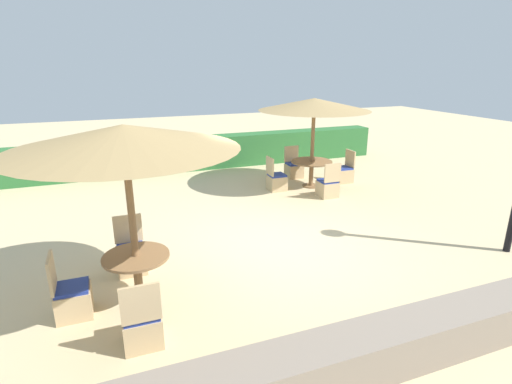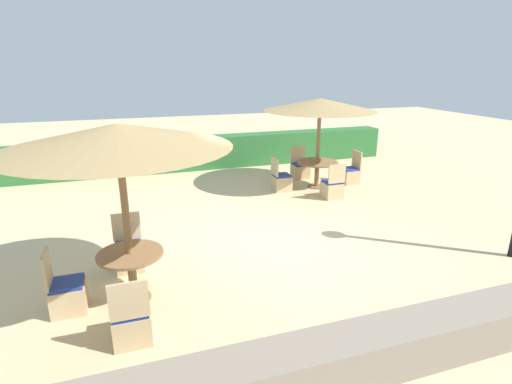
{
  "view_description": "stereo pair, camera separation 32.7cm",
  "coord_description": "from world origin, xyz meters",
  "px_view_note": "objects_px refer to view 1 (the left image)",
  "views": [
    {
      "loc": [
        -2.67,
        -6.38,
        3.32
      ],
      "look_at": [
        0.0,
        0.6,
        0.9
      ],
      "focal_mm": 28.0,
      "sensor_mm": 36.0,
      "label": 1
    },
    {
      "loc": [
        -2.37,
        -6.49,
        3.32
      ],
      "look_at": [
        0.0,
        0.6,
        0.9
      ],
      "focal_mm": 28.0,
      "sensor_mm": 36.0,
      "label": 2
    }
  ],
  "objects_px": {
    "parasol_front_left": "(124,138)",
    "parasol_back_right": "(314,105)",
    "patio_chair_back_right_north": "(294,169)",
    "patio_chair_back_right_south": "(328,187)",
    "patio_chair_back_right_west": "(276,181)",
    "patio_chair_front_left_south": "(142,326)",
    "patio_chair_front_left_north": "(131,257)",
    "patio_chair_back_right_east": "(344,173)",
    "round_table_front_left": "(137,267)",
    "patio_chair_front_left_west": "(72,298)",
    "round_table_back_right": "(312,166)"
  },
  "relations": [
    {
      "from": "parasol_front_left",
      "to": "parasol_back_right",
      "type": "xyz_separation_m",
      "value": [
        5.08,
        4.2,
        -0.15
      ]
    },
    {
      "from": "parasol_front_left",
      "to": "patio_chair_back_right_north",
      "type": "height_order",
      "value": "parasol_front_left"
    },
    {
      "from": "parasol_front_left",
      "to": "patio_chair_back_right_north",
      "type": "xyz_separation_m",
      "value": [
        5.03,
        5.22,
        -2.15
      ]
    },
    {
      "from": "patio_chair_back_right_south",
      "to": "patio_chair_back_right_west",
      "type": "height_order",
      "value": "same"
    },
    {
      "from": "parasol_front_left",
      "to": "parasol_back_right",
      "type": "distance_m",
      "value": 6.59
    },
    {
      "from": "patio_chair_front_left_south",
      "to": "patio_chair_back_right_west",
      "type": "relative_size",
      "value": 1.0
    },
    {
      "from": "patio_chair_front_left_south",
      "to": "patio_chair_back_right_south",
      "type": "xyz_separation_m",
      "value": [
        5.09,
        4.18,
        0.0
      ]
    },
    {
      "from": "patio_chair_front_left_north",
      "to": "patio_chair_back_right_east",
      "type": "distance_m",
      "value": 7.0
    },
    {
      "from": "parasol_back_right",
      "to": "patio_chair_back_right_west",
      "type": "bearing_deg",
      "value": 178.6
    },
    {
      "from": "round_table_front_left",
      "to": "patio_chair_front_left_north",
      "type": "height_order",
      "value": "patio_chair_front_left_north"
    },
    {
      "from": "patio_chair_back_right_west",
      "to": "patio_chair_back_right_south",
      "type": "bearing_deg",
      "value": 45.34
    },
    {
      "from": "round_table_front_left",
      "to": "patio_chair_back_right_west",
      "type": "distance_m",
      "value": 5.84
    },
    {
      "from": "patio_chair_front_left_north",
      "to": "patio_chair_back_right_west",
      "type": "xyz_separation_m",
      "value": [
        4.05,
        3.24,
        0.0
      ]
    },
    {
      "from": "patio_chair_back_right_south",
      "to": "patio_chair_back_right_east",
      "type": "height_order",
      "value": "same"
    },
    {
      "from": "round_table_front_left",
      "to": "patio_chair_back_right_north",
      "type": "relative_size",
      "value": 1.0
    },
    {
      "from": "patio_chair_back_right_east",
      "to": "patio_chair_back_right_south",
      "type": "bearing_deg",
      "value": 131.9
    },
    {
      "from": "round_table_front_left",
      "to": "patio_chair_front_left_south",
      "type": "bearing_deg",
      "value": -93.2
    },
    {
      "from": "patio_chair_back_right_west",
      "to": "parasol_back_right",
      "type": "bearing_deg",
      "value": 88.6
    },
    {
      "from": "round_table_front_left",
      "to": "patio_chair_back_right_east",
      "type": "distance_m",
      "value": 7.49
    },
    {
      "from": "patio_chair_front_left_west",
      "to": "parasol_back_right",
      "type": "xyz_separation_m",
      "value": [
        5.96,
        4.2,
        2.01
      ]
    },
    {
      "from": "patio_chair_back_right_south",
      "to": "patio_chair_back_right_north",
      "type": "height_order",
      "value": "same"
    },
    {
      "from": "parasol_back_right",
      "to": "round_table_back_right",
      "type": "xyz_separation_m",
      "value": [
        0.0,
        0.0,
        -1.68
      ]
    },
    {
      "from": "patio_chair_front_left_north",
      "to": "patio_chair_front_left_west",
      "type": "xyz_separation_m",
      "value": [
        -0.85,
        -0.99,
        0.0
      ]
    },
    {
      "from": "patio_chair_back_right_north",
      "to": "patio_chair_back_right_east",
      "type": "xyz_separation_m",
      "value": [
        1.13,
        -0.98,
        0.0
      ]
    },
    {
      "from": "patio_chair_front_left_north",
      "to": "patio_chair_front_left_south",
      "type": "bearing_deg",
      "value": 89.34
    },
    {
      "from": "patio_chair_back_right_west",
      "to": "patio_chair_back_right_east",
      "type": "xyz_separation_m",
      "value": [
        2.15,
        0.01,
        0.0
      ]
    },
    {
      "from": "parasol_back_right",
      "to": "patio_chair_back_right_east",
      "type": "xyz_separation_m",
      "value": [
        1.09,
        0.04,
        -2.01
      ]
    },
    {
      "from": "patio_chair_front_left_west",
      "to": "patio_chair_back_right_west",
      "type": "bearing_deg",
      "value": 130.78
    },
    {
      "from": "round_table_back_right",
      "to": "round_table_front_left",
      "type": "bearing_deg",
      "value": -140.38
    },
    {
      "from": "patio_chair_front_left_west",
      "to": "round_table_back_right",
      "type": "bearing_deg",
      "value": 125.19
    },
    {
      "from": "parasol_back_right",
      "to": "patio_chair_back_right_east",
      "type": "distance_m",
      "value": 2.28
    },
    {
      "from": "patio_chair_front_left_west",
      "to": "patio_chair_back_right_east",
      "type": "bearing_deg",
      "value": 121.03
    },
    {
      "from": "patio_chair_front_left_south",
      "to": "patio_chair_front_left_west",
      "type": "distance_m",
      "value": 1.27
    },
    {
      "from": "parasol_back_right",
      "to": "patio_chair_back_right_south",
      "type": "distance_m",
      "value": 2.23
    },
    {
      "from": "patio_chair_back_right_south",
      "to": "patio_chair_back_right_west",
      "type": "distance_m",
      "value": 1.43
    },
    {
      "from": "patio_chair_front_left_south",
      "to": "patio_chair_back_right_east",
      "type": "relative_size",
      "value": 1.0
    },
    {
      "from": "parasol_front_left",
      "to": "patio_chair_front_left_north",
      "type": "height_order",
      "value": "parasol_front_left"
    },
    {
      "from": "parasol_front_left",
      "to": "patio_chair_front_left_south",
      "type": "xyz_separation_m",
      "value": [
        -0.05,
        -0.96,
        -2.15
      ]
    },
    {
      "from": "round_table_back_right",
      "to": "patio_chair_back_right_north",
      "type": "xyz_separation_m",
      "value": [
        -0.04,
        1.01,
        -0.33
      ]
    },
    {
      "from": "parasol_back_right",
      "to": "patio_chair_front_left_north",
      "type": "bearing_deg",
      "value": -147.84
    },
    {
      "from": "parasol_back_right",
      "to": "patio_chair_back_right_west",
      "type": "distance_m",
      "value": 2.27
    },
    {
      "from": "patio_chair_front_left_north",
      "to": "patio_chair_front_left_south",
      "type": "relative_size",
      "value": 1.0
    },
    {
      "from": "patio_chair_front_left_south",
      "to": "patio_chair_back_right_north",
      "type": "distance_m",
      "value": 8.0
    },
    {
      "from": "parasol_front_left",
      "to": "patio_chair_back_right_south",
      "type": "xyz_separation_m",
      "value": [
        5.03,
        3.22,
        -2.15
      ]
    },
    {
      "from": "patio_chair_back_right_south",
      "to": "patio_chair_back_right_west",
      "type": "bearing_deg",
      "value": 135.34
    },
    {
      "from": "parasol_back_right",
      "to": "round_table_back_right",
      "type": "relative_size",
      "value": 2.64
    },
    {
      "from": "patio_chair_front_left_south",
      "to": "patio_chair_front_left_west",
      "type": "xyz_separation_m",
      "value": [
        -0.83,
        0.95,
        0.0
      ]
    },
    {
      "from": "patio_chair_front_left_south",
      "to": "patio_chair_front_left_west",
      "type": "bearing_deg",
      "value": 131.06
    },
    {
      "from": "patio_chair_back_right_north",
      "to": "patio_chair_back_right_east",
      "type": "height_order",
      "value": "same"
    },
    {
      "from": "parasol_front_left",
      "to": "patio_chair_front_left_west",
      "type": "relative_size",
      "value": 3.22
    }
  ]
}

